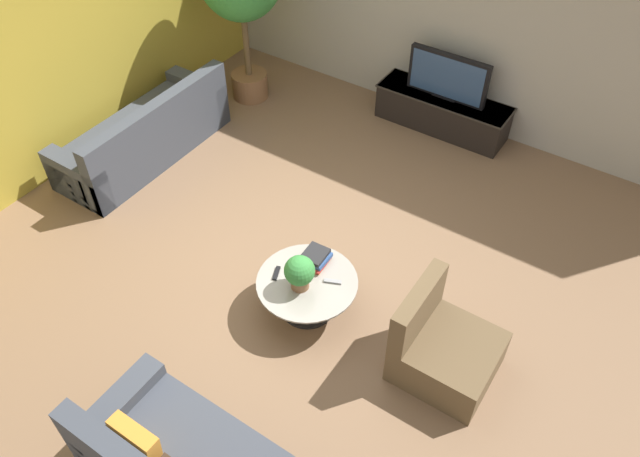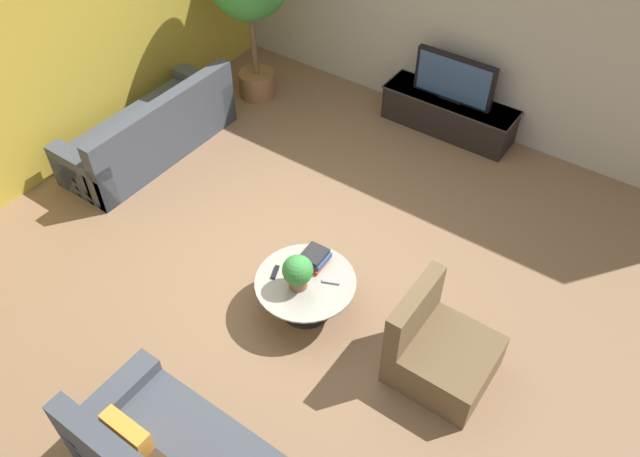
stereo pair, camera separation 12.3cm
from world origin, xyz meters
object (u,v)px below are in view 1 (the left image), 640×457
object	(u,v)px
coffee_table	(307,289)
potted_plant_tabletop	(300,272)
media_console	(442,112)
armchair_wicker	(442,349)
couch_by_wall	(145,136)
television	(448,77)

from	to	relation	value
coffee_table	potted_plant_tabletop	world-z (taller)	potted_plant_tabletop
media_console	armchair_wicker	distance (m)	3.58
couch_by_wall	armchair_wicker	world-z (taller)	armchair_wicker
media_console	coffee_table	world-z (taller)	media_console
media_console	potted_plant_tabletop	size ratio (longest dim) A/B	4.76
couch_by_wall	potted_plant_tabletop	distance (m)	3.06
coffee_table	armchair_wicker	distance (m)	1.32
coffee_table	potted_plant_tabletop	distance (m)	0.32
media_console	television	xyz separation A→B (m)	(0.00, -0.00, 0.50)
media_console	potted_plant_tabletop	world-z (taller)	potted_plant_tabletop
coffee_table	couch_by_wall	world-z (taller)	couch_by_wall
potted_plant_tabletop	coffee_table	bearing A→B (deg)	76.97
media_console	couch_by_wall	bearing A→B (deg)	-137.58
couch_by_wall	armchair_wicker	distance (m)	4.30
television	armchair_wicker	bearing A→B (deg)	-64.43
armchair_wicker	potted_plant_tabletop	bearing A→B (deg)	97.69
media_console	potted_plant_tabletop	bearing A→B (deg)	-86.55
media_console	coffee_table	distance (m)	3.33
television	armchair_wicker	distance (m)	3.60
media_console	armchair_wicker	size ratio (longest dim) A/B	1.95
media_console	television	bearing A→B (deg)	-90.00
television	coffee_table	world-z (taller)	television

